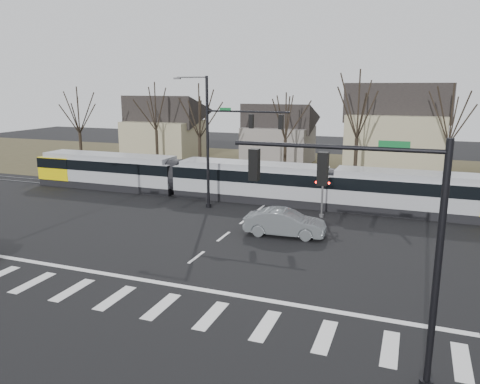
% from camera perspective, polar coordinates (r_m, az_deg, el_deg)
% --- Properties ---
extents(ground, '(140.00, 140.00, 0.00)m').
position_cam_1_polar(ground, '(25.09, -7.36, -9.41)').
color(ground, black).
extents(grass_verge, '(140.00, 28.00, 0.01)m').
position_cam_1_polar(grass_verge, '(54.42, 8.57, 2.65)').
color(grass_verge, '#38331E').
rests_on(grass_verge, ground).
extents(crosswalk, '(27.00, 2.60, 0.01)m').
position_cam_1_polar(crosswalk, '(21.95, -12.36, -12.97)').
color(crosswalk, silver).
rests_on(crosswalk, ground).
extents(stop_line, '(28.00, 0.35, 0.01)m').
position_cam_1_polar(stop_line, '(23.65, -9.43, -10.90)').
color(stop_line, silver).
rests_on(stop_line, ground).
extents(lane_dashes, '(0.18, 30.00, 0.01)m').
position_cam_1_polar(lane_dashes, '(39.24, 3.60, -1.15)').
color(lane_dashes, silver).
rests_on(lane_dashes, ground).
extents(rail_pair, '(90.00, 1.52, 0.06)m').
position_cam_1_polar(rail_pair, '(39.05, 3.52, -1.19)').
color(rail_pair, '#59595E').
rests_on(rail_pair, ground).
extents(tram, '(42.14, 3.13, 3.19)m').
position_cam_1_polar(tram, '(39.43, 1.06, 1.52)').
color(tram, gray).
rests_on(tram, ground).
extents(sedan, '(2.53, 5.42, 1.70)m').
position_cam_1_polar(sedan, '(30.27, 5.49, -3.75)').
color(sedan, '#575C5F').
rests_on(sedan, ground).
extents(signal_pole_near_right, '(6.72, 0.44, 8.00)m').
position_cam_1_polar(signal_pole_near_right, '(15.09, 16.14, -4.16)').
color(signal_pole_near_right, black).
rests_on(signal_pole_near_right, ground).
extents(signal_pole_far, '(9.28, 0.44, 10.20)m').
position_cam_1_polar(signal_pole_far, '(35.79, -1.65, 6.78)').
color(signal_pole_far, black).
rests_on(signal_pole_far, ground).
extents(rail_crossing_signal, '(1.08, 0.36, 4.00)m').
position_cam_1_polar(rail_crossing_signal, '(34.62, 10.01, -0.02)').
color(rail_crossing_signal, '#59595B').
rests_on(rail_crossing_signal, ground).
extents(tree_row, '(59.20, 7.20, 10.00)m').
position_cam_1_polar(tree_row, '(47.53, 9.60, 7.24)').
color(tree_row, black).
rests_on(tree_row, ground).
extents(house_a, '(9.72, 8.64, 8.60)m').
position_cam_1_polar(house_a, '(62.89, -9.16, 8.08)').
color(house_a, gray).
rests_on(house_a, ground).
extents(house_b, '(8.64, 7.56, 7.65)m').
position_cam_1_polar(house_b, '(58.94, 4.74, 7.41)').
color(house_b, slate).
rests_on(house_b, ground).
extents(house_c, '(10.80, 8.64, 10.10)m').
position_cam_1_polar(house_c, '(53.65, 18.51, 7.63)').
color(house_c, gray).
rests_on(house_c, ground).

